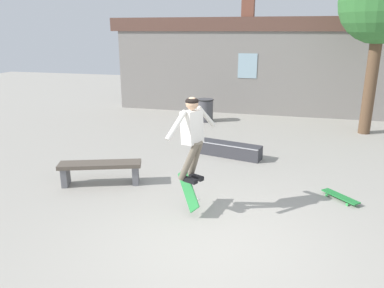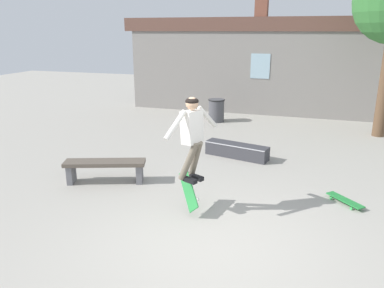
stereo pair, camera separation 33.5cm
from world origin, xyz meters
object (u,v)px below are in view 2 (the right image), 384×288
skateboard_resting (345,200)px  skater (192,132)px  trash_bin (216,110)px  skateboard_flipping (188,190)px  park_bench (105,167)px  skate_ledge (237,151)px

skateboard_resting → skater: bearing=70.9°
trash_bin → skater: bearing=-79.4°
trash_bin → skateboard_flipping: 6.91m
park_bench → trash_bin: bearing=62.5°
park_bench → skateboard_flipping: size_ratio=2.79×
park_bench → skateboard_flipping: bearing=-38.4°
skater → skateboard_flipping: skater is taller
skateboard_flipping → skateboard_resting: skateboard_flipping is taller
skate_ledge → trash_bin: 3.91m
skate_ledge → trash_bin: (-1.45, 3.62, 0.24)m
skate_ledge → park_bench: bearing=-119.8°
trash_bin → skater: 7.04m
trash_bin → skateboard_resting: 6.85m
trash_bin → skateboard_resting: (3.88, -5.63, -0.35)m
skate_ledge → skater: (-0.16, -3.22, 1.31)m
park_bench → skate_ledge: size_ratio=1.03×
park_bench → skater: size_ratio=1.18×
skate_ledge → trash_bin: trash_bin is taller
skate_ledge → skateboard_resting: size_ratio=2.46×
park_bench → skater: skater is taller
skater → skateboard_flipping: 1.08m
skateboard_flipping → skateboard_resting: 2.94m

